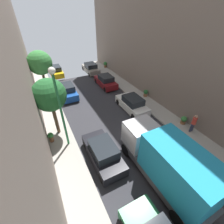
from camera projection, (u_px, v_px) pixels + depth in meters
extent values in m
plane|color=#2D2D33|center=(133.00, 146.00, 12.24)|extent=(32.00, 32.00, 0.00)
cube|color=#A8A399|center=(72.00, 170.00, 10.34)|extent=(2.00, 44.00, 0.15)
cube|color=#A8A399|center=(179.00, 126.00, 14.06)|extent=(2.00, 44.00, 0.15)
cylinder|color=black|center=(150.00, 210.00, 8.11)|extent=(0.22, 0.64, 0.64)
cube|color=black|center=(103.00, 154.00, 10.88)|extent=(1.76, 4.20, 0.76)
cube|color=#1E2328|center=(103.00, 149.00, 10.37)|extent=(1.56, 2.10, 0.64)
cylinder|color=black|center=(86.00, 145.00, 11.85)|extent=(0.22, 0.64, 0.64)
cylinder|color=black|center=(104.00, 139.00, 12.43)|extent=(0.22, 0.64, 0.64)
cylinder|color=black|center=(102.00, 178.00, 9.59)|extent=(0.22, 0.64, 0.64)
cylinder|color=black|center=(123.00, 168.00, 10.17)|extent=(0.22, 0.64, 0.64)
cube|color=#194799|center=(67.00, 92.00, 18.64)|extent=(1.76, 4.20, 0.76)
cube|color=#1E2328|center=(67.00, 87.00, 18.13)|extent=(1.56, 2.10, 0.64)
cylinder|color=black|center=(59.00, 90.00, 19.62)|extent=(0.22, 0.64, 0.64)
cylinder|color=black|center=(71.00, 87.00, 20.20)|extent=(0.22, 0.64, 0.64)
cylinder|color=black|center=(64.00, 101.00, 17.35)|extent=(0.22, 0.64, 0.64)
cylinder|color=black|center=(77.00, 98.00, 17.93)|extent=(0.22, 0.64, 0.64)
cube|color=gold|center=(56.00, 72.00, 24.17)|extent=(1.76, 4.20, 0.76)
cube|color=#1E2328|center=(55.00, 68.00, 23.66)|extent=(1.56, 2.10, 0.64)
cylinder|color=black|center=(50.00, 71.00, 25.14)|extent=(0.22, 0.64, 0.64)
cylinder|color=black|center=(59.00, 70.00, 25.72)|extent=(0.22, 0.64, 0.64)
cylinder|color=black|center=(53.00, 78.00, 22.88)|extent=(0.22, 0.64, 0.64)
cylinder|color=black|center=(63.00, 76.00, 23.46)|extent=(0.22, 0.64, 0.64)
cube|color=white|center=(132.00, 105.00, 16.18)|extent=(1.76, 4.20, 0.76)
cube|color=#1E2328|center=(133.00, 100.00, 15.67)|extent=(1.56, 2.10, 0.64)
cylinder|color=black|center=(118.00, 102.00, 17.15)|extent=(0.22, 0.64, 0.64)
cylinder|color=black|center=(130.00, 99.00, 17.73)|extent=(0.22, 0.64, 0.64)
cylinder|color=black|center=(134.00, 117.00, 14.89)|extent=(0.22, 0.64, 0.64)
cylinder|color=black|center=(146.00, 113.00, 15.47)|extent=(0.22, 0.64, 0.64)
cube|color=maroon|center=(106.00, 82.00, 20.99)|extent=(1.76, 4.20, 0.76)
cube|color=#1E2328|center=(106.00, 78.00, 20.48)|extent=(1.56, 2.10, 0.64)
cylinder|color=black|center=(96.00, 81.00, 21.96)|extent=(0.22, 0.64, 0.64)
cylinder|color=black|center=(106.00, 79.00, 22.54)|extent=(0.22, 0.64, 0.64)
cylinder|color=black|center=(105.00, 90.00, 19.70)|extent=(0.22, 0.64, 0.64)
cylinder|color=black|center=(116.00, 87.00, 20.28)|extent=(0.22, 0.64, 0.64)
cube|color=gray|center=(91.00, 69.00, 25.27)|extent=(1.76, 4.20, 0.76)
cube|color=#1E2328|center=(91.00, 65.00, 24.76)|extent=(1.56, 2.10, 0.64)
cylinder|color=black|center=(83.00, 69.00, 26.24)|extent=(0.22, 0.64, 0.64)
cylinder|color=black|center=(92.00, 67.00, 26.82)|extent=(0.22, 0.64, 0.64)
cylinder|color=black|center=(90.00, 75.00, 23.98)|extent=(0.22, 0.64, 0.64)
cylinder|color=black|center=(99.00, 73.00, 24.56)|extent=(0.22, 0.64, 0.64)
cube|color=#4C4C51|center=(161.00, 170.00, 9.59)|extent=(2.20, 6.60, 0.50)
cube|color=#B7B7BC|center=(141.00, 134.00, 10.71)|extent=(2.10, 1.80, 1.70)
cube|color=#1E8CB7|center=(179.00, 169.00, 8.03)|extent=(2.24, 4.20, 2.40)
cylinder|color=black|center=(126.00, 150.00, 11.27)|extent=(0.30, 0.96, 0.96)
cylinder|color=black|center=(148.00, 141.00, 12.00)|extent=(0.30, 0.96, 0.96)
cylinder|color=black|center=(178.00, 219.00, 7.62)|extent=(0.30, 0.96, 0.96)
cylinder|color=black|center=(204.00, 200.00, 8.35)|extent=(0.30, 0.96, 0.96)
cylinder|color=#2D334C|center=(191.00, 128.00, 13.17)|extent=(0.18, 0.18, 0.82)
cylinder|color=#2D334C|center=(193.00, 127.00, 13.26)|extent=(0.18, 0.18, 0.82)
cylinder|color=#D83F33|center=(194.00, 121.00, 12.80)|extent=(0.36, 0.36, 0.64)
sphere|color=tan|center=(196.00, 116.00, 12.53)|extent=(0.24, 0.24, 0.24)
cylinder|color=brown|center=(45.00, 83.00, 18.30)|extent=(0.29, 0.29, 2.87)
sphere|color=#38843D|center=(40.00, 63.00, 16.90)|extent=(2.66, 2.66, 2.66)
cylinder|color=brown|center=(56.00, 120.00, 12.58)|extent=(0.27, 0.27, 2.72)
sphere|color=#23602D|center=(49.00, 95.00, 11.26)|extent=(2.52, 2.52, 2.52)
cylinder|color=brown|center=(183.00, 122.00, 14.24)|extent=(0.47, 0.47, 0.30)
sphere|color=#38843D|center=(184.00, 119.00, 14.03)|extent=(0.52, 0.52, 0.52)
cylinder|color=brown|center=(52.00, 139.00, 12.35)|extent=(0.34, 0.34, 0.44)
sphere|color=#38843D|center=(50.00, 135.00, 12.12)|extent=(0.44, 0.44, 0.44)
cylinder|color=brown|center=(145.00, 95.00, 18.51)|extent=(0.45, 0.45, 0.35)
sphere|color=#23602D|center=(146.00, 92.00, 18.29)|extent=(0.54, 0.54, 0.54)
cylinder|color=brown|center=(105.00, 66.00, 27.17)|extent=(0.43, 0.43, 0.42)
sphere|color=#2D7233|center=(105.00, 64.00, 26.90)|extent=(0.62, 0.62, 0.62)
cylinder|color=#26723F|center=(62.00, 114.00, 10.58)|extent=(0.16, 0.16, 5.78)
sphere|color=white|center=(52.00, 71.00, 8.79)|extent=(0.44, 0.44, 0.44)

